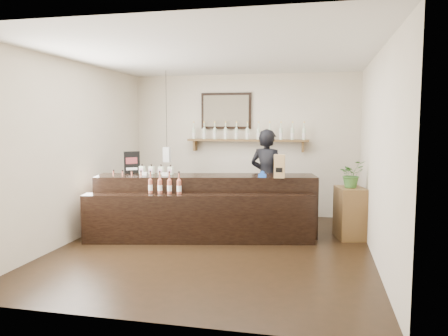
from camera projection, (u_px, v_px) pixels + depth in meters
name	position (u px, v px, depth m)	size (l,w,h in m)	color
ground	(214.00, 248.00, 6.48)	(5.00, 5.00, 0.00)	black
room_shell	(214.00, 133.00, 6.30)	(5.00, 5.00, 5.00)	beige
back_wall_decor	(235.00, 127.00, 8.64)	(2.66, 0.96, 1.69)	brown
counter	(204.00, 208.00, 7.05)	(3.61, 1.66, 1.16)	black
promo_sign	(132.00, 162.00, 7.36)	(0.22, 0.18, 0.37)	black
paper_bag	(279.00, 166.00, 6.78)	(0.17, 0.13, 0.36)	#A3834F
tape_dispenser	(262.00, 175.00, 6.83)	(0.12, 0.05, 0.10)	blue
side_cabinet	(350.00, 213.00, 6.99)	(0.53, 0.64, 0.82)	brown
potted_plant	(351.00, 174.00, 6.92)	(0.39, 0.34, 0.43)	#38692A
shopkeeper	(267.00, 172.00, 7.76)	(0.72, 0.47, 1.96)	black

